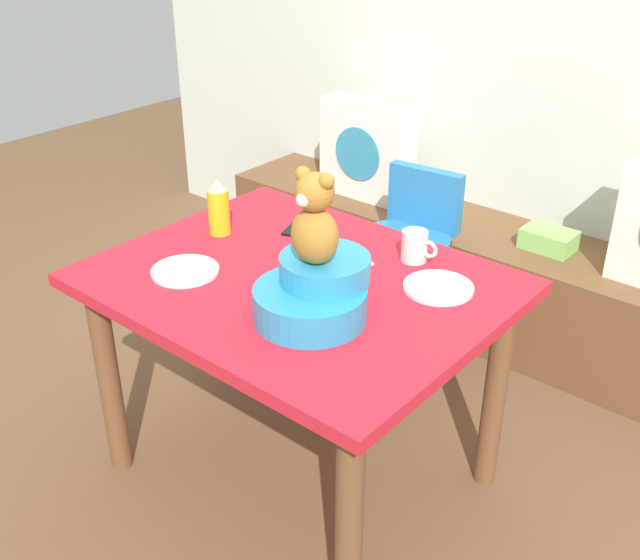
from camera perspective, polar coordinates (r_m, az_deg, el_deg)
ground_plane at (r=2.64m, az=-1.44°, el=-14.10°), size 8.00×8.00×0.00m
back_wall at (r=3.24m, az=16.86°, el=18.71°), size 4.40×0.10×2.60m
window_bench at (r=3.34m, az=12.36°, el=-0.02°), size 2.60×0.44×0.46m
pillow_floral_left at (r=3.45m, az=3.56°, el=9.73°), size 0.44×0.15×0.44m
book_stack at (r=3.13m, az=16.80°, el=2.94°), size 0.20×0.14×0.08m
dining_table at (r=2.26m, az=-1.64°, el=-2.27°), size 1.16×0.92×0.74m
highchair at (r=2.93m, az=6.55°, el=2.67°), size 0.34×0.47×0.79m
infant_seat_teal at (r=1.98m, az=-0.38°, el=-0.93°), size 0.30×0.33×0.16m
teddy_bear at (r=1.89m, az=-0.42°, el=4.52°), size 0.13×0.12×0.25m
ketchup_bottle at (r=2.47m, az=-7.63°, el=5.36°), size 0.07×0.07×0.18m
coffee_mug at (r=2.30m, az=7.17°, el=2.54°), size 0.12×0.08×0.09m
dinner_plate_near at (r=2.27m, az=-10.11°, el=0.68°), size 0.20×0.20×0.01m
dinner_plate_far at (r=2.17m, az=8.89°, el=-0.56°), size 0.20×0.20×0.01m
cell_phone at (r=2.51m, az=-1.56°, el=3.98°), size 0.11×0.16×0.01m
table_fork at (r=2.34m, az=2.67°, el=1.93°), size 0.17×0.06×0.01m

